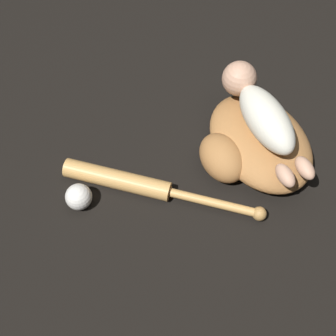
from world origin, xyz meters
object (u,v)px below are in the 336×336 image
baseball (79,197)px  baseball_glove (254,144)px  baby_figure (261,111)px  baseball_bat (137,184)px

baseball → baseball_glove: bearing=-96.0°
baseball → baby_figure: bearing=-92.2°
baby_figure → baseball: size_ratio=5.52×
baby_figure → baseball: (0.02, 0.51, -0.11)m
baseball_glove → baby_figure: size_ratio=0.91×
baby_figure → baseball_glove: bearing=146.4°
baseball_bat → baseball: (0.02, 0.15, 0.01)m
baseball_bat → baseball: bearing=81.7°
baseball_glove → baseball_bat: baseball_glove is taller
baseball_glove → baseball: baseball_glove is taller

